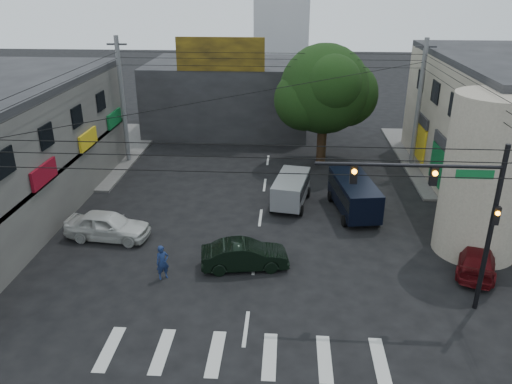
# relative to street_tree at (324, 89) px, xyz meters

# --- Properties ---
(ground) EXTENTS (160.00, 160.00, 0.00)m
(ground) POSITION_rel_street_tree_xyz_m (-4.00, -17.00, -5.47)
(ground) COLOR black
(ground) RESTS_ON ground
(sidewalk_far_left) EXTENTS (16.00, 16.00, 0.15)m
(sidewalk_far_left) POSITION_rel_street_tree_xyz_m (-22.00, 1.00, -5.40)
(sidewalk_far_left) COLOR #514F4C
(sidewalk_far_left) RESTS_ON ground
(sidewalk_far_right) EXTENTS (16.00, 16.00, 0.15)m
(sidewalk_far_right) POSITION_rel_street_tree_xyz_m (14.00, 1.00, -5.40)
(sidewalk_far_right) COLOR #514F4C
(sidewalk_far_right) RESTS_ON ground
(corner_column) EXTENTS (4.00, 4.00, 8.00)m
(corner_column) POSITION_rel_street_tree_xyz_m (7.00, -13.00, -1.47)
(corner_column) COLOR gray
(corner_column) RESTS_ON ground
(building_far) EXTENTS (14.00, 10.00, 6.00)m
(building_far) POSITION_rel_street_tree_xyz_m (-8.00, 9.00, -2.47)
(building_far) COLOR #232326
(building_far) RESTS_ON ground
(billboard) EXTENTS (7.00, 0.30, 2.60)m
(billboard) POSITION_rel_street_tree_xyz_m (-8.00, 4.10, 1.83)
(billboard) COLOR olive
(billboard) RESTS_ON building_far
(street_tree) EXTENTS (6.40, 6.40, 8.70)m
(street_tree) POSITION_rel_street_tree_xyz_m (0.00, 0.00, 0.00)
(street_tree) COLOR black
(street_tree) RESTS_ON ground
(traffic_gantry) EXTENTS (7.10, 0.35, 7.20)m
(traffic_gantry) POSITION_rel_street_tree_xyz_m (3.82, -18.00, -0.64)
(traffic_gantry) COLOR black
(traffic_gantry) RESTS_ON ground
(utility_pole_far_left) EXTENTS (0.32, 0.32, 9.20)m
(utility_pole_far_left) POSITION_rel_street_tree_xyz_m (-14.50, -1.00, -0.87)
(utility_pole_far_left) COLOR #59595B
(utility_pole_far_left) RESTS_ON ground
(utility_pole_far_right) EXTENTS (0.32, 0.32, 9.20)m
(utility_pole_far_right) POSITION_rel_street_tree_xyz_m (6.50, -1.00, -0.87)
(utility_pole_far_right) COLOR #59595B
(utility_pole_far_right) RESTS_ON ground
(dark_sedan) EXTENTS (2.79, 4.59, 1.36)m
(dark_sedan) POSITION_rel_street_tree_xyz_m (-4.44, -15.46, -4.79)
(dark_sedan) COLOR black
(dark_sedan) RESTS_ON ground
(white_compact) EXTENTS (2.66, 4.80, 1.51)m
(white_compact) POSITION_rel_street_tree_xyz_m (-11.92, -13.00, -4.72)
(white_compact) COLOR silver
(white_compact) RESTS_ON ground
(maroon_sedan) EXTENTS (4.39, 5.29, 1.22)m
(maroon_sedan) POSITION_rel_street_tree_xyz_m (6.50, -14.97, -4.86)
(maroon_sedan) COLOR #4E0B0E
(maroon_sedan) RESTS_ON ground
(silver_minivan) EXTENTS (4.73, 3.16, 1.78)m
(silver_minivan) POSITION_rel_street_tree_xyz_m (-2.26, -8.00, -4.59)
(silver_minivan) COLOR gray
(silver_minivan) RESTS_ON ground
(navy_van) EXTENTS (5.65, 3.47, 2.03)m
(navy_van) POSITION_rel_street_tree_xyz_m (1.42, -8.89, -4.46)
(navy_van) COLOR black
(navy_van) RESTS_ON ground
(traffic_officer) EXTENTS (0.96, 0.94, 1.66)m
(traffic_officer) POSITION_rel_street_tree_xyz_m (-8.11, -16.60, -4.64)
(traffic_officer) COLOR navy
(traffic_officer) RESTS_ON ground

